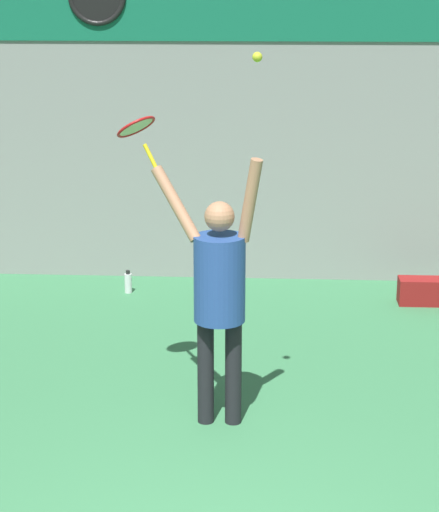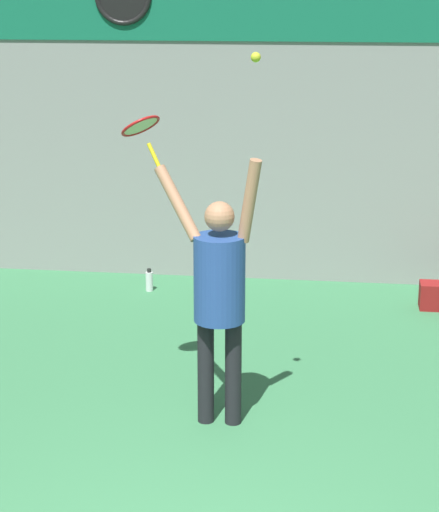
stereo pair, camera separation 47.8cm
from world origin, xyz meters
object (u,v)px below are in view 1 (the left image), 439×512
object	(u,v)px
tennis_player	(219,287)
tennis_racket	(137,129)
equipment_bag	(432,291)
tennis_ball	(257,57)
water_bottle	(128,283)

from	to	relation	value
tennis_player	tennis_racket	distance (m)	1.36
equipment_bag	tennis_racket	bearing A→B (deg)	-137.08
tennis_player	tennis_racket	world-z (taller)	tennis_racket
tennis_ball	equipment_bag	size ratio (longest dim) A/B	0.10
tennis_player	tennis_racket	bearing A→B (deg)	150.79
tennis_ball	equipment_bag	xyz separation A→B (m)	(1.86, 3.09, -2.71)
tennis_ball	equipment_bag	world-z (taller)	tennis_ball
tennis_player	equipment_bag	bearing A→B (deg)	54.13
tennis_racket	water_bottle	distance (m)	3.56
water_bottle	tennis_ball	bearing A→B (deg)	-65.73
tennis_player	water_bottle	bearing A→B (deg)	110.97
tennis_racket	equipment_bag	bearing A→B (deg)	42.92
tennis_racket	water_bottle	size ratio (longest dim) A/B	1.63
tennis_ball	water_bottle	size ratio (longest dim) A/B	0.27
tennis_player	tennis_ball	xyz separation A→B (m)	(0.27, -0.14, 1.72)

